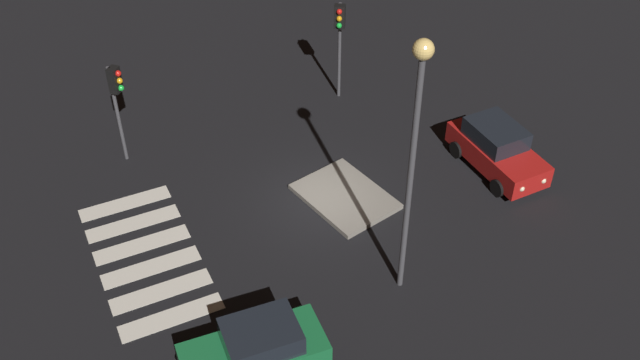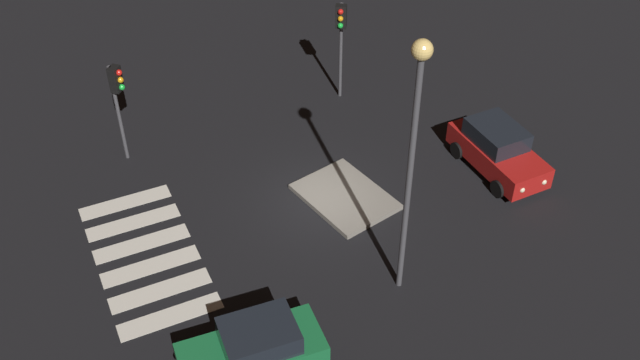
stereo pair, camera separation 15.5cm
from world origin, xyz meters
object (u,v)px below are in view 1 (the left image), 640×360
object	(u,v)px
car_green	(256,351)
traffic_light_west	(340,29)
street_lamp	(415,135)
traffic_island	(345,197)
traffic_light_south	(116,91)
car_red	(497,149)

from	to	relation	value
car_green	traffic_light_west	size ratio (longest dim) A/B	0.96
street_lamp	traffic_island	bearing A→B (deg)	176.22
traffic_island	street_lamp	xyz separation A→B (m)	(4.41, -0.29, 5.74)
traffic_island	car_green	bearing A→B (deg)	-45.34
traffic_island	traffic_light_south	xyz separation A→B (m)	(-5.60, -6.40, 2.98)
car_red	street_lamp	bearing A→B (deg)	-61.48
car_red	traffic_light_west	size ratio (longest dim) A/B	0.98
car_green	street_lamp	bearing A→B (deg)	-164.30
street_lamp	car_green	bearing A→B (deg)	-78.17
car_green	street_lamp	xyz separation A→B (m)	(-1.11, 5.29, 4.97)
traffic_island	traffic_light_west	distance (m)	7.33
traffic_light_west	street_lamp	world-z (taller)	street_lamp
traffic_island	street_lamp	distance (m)	7.25
traffic_island	car_green	size ratio (longest dim) A/B	0.94
traffic_island	traffic_light_west	bearing A→B (deg)	155.55
traffic_light_south	car_green	bearing A→B (deg)	-41.63
traffic_island	traffic_light_south	distance (m)	9.01
car_green	traffic_light_west	bearing A→B (deg)	-121.94
traffic_island	traffic_light_south	bearing A→B (deg)	-131.19
car_red	traffic_light_west	world-z (taller)	traffic_light_west
traffic_light_south	street_lamp	bearing A→B (deg)	-14.44
traffic_light_south	street_lamp	world-z (taller)	street_lamp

